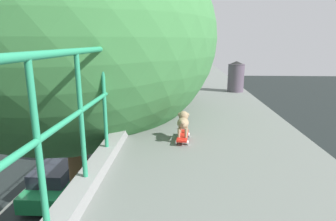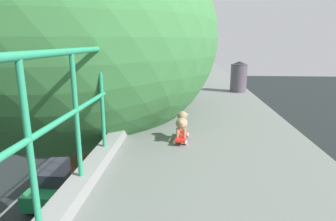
# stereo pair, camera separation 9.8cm
# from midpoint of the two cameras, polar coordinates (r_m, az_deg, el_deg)

# --- Properties ---
(car_green_fifth) EXTENTS (1.89, 4.09, 1.52)m
(car_green_fifth) POSITION_cam_midpoint_polar(r_m,az_deg,el_deg) (14.68, -21.93, -13.09)
(car_green_fifth) COLOR #1A723D
(car_green_fifth) RESTS_ON ground
(city_bus) EXTENTS (2.49, 10.91, 3.37)m
(city_bus) POSITION_cam_midpoint_polar(r_m,az_deg,el_deg) (25.52, -19.20, 1.25)
(city_bus) COLOR white
(city_bus) RESTS_ON ground
(roadside_tree_mid) EXTENTS (5.78, 5.78, 9.40)m
(roadside_tree_mid) POSITION_cam_midpoint_polar(r_m,az_deg,el_deg) (6.02, -20.09, 13.26)
(roadside_tree_mid) COLOR brown
(roadside_tree_mid) RESTS_ON ground
(roadside_tree_far) EXTENTS (4.86, 4.86, 8.22)m
(roadside_tree_far) POSITION_cam_midpoint_polar(r_m,az_deg,el_deg) (15.75, -6.80, 10.98)
(roadside_tree_far) COLOR brown
(roadside_tree_far) RESTS_ON ground
(toy_skateboard) EXTENTS (0.21, 0.51, 0.08)m
(toy_skateboard) POSITION_cam_midpoint_polar(r_m,az_deg,el_deg) (3.95, 2.31, -5.20)
(toy_skateboard) COLOR red
(toy_skateboard) RESTS_ON overpass_deck
(small_dog) EXTENTS (0.18, 0.38, 0.32)m
(small_dog) POSITION_cam_midpoint_polar(r_m,az_deg,el_deg) (3.90, 2.38, -2.19)
(small_dog) COLOR #977E5F
(small_dog) RESTS_ON toy_skateboard
(litter_bin) EXTENTS (0.45, 0.45, 0.83)m
(litter_bin) POSITION_cam_midpoint_polar(r_m,az_deg,el_deg) (7.94, 13.29, 6.82)
(litter_bin) COLOR #564859
(litter_bin) RESTS_ON overpass_deck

